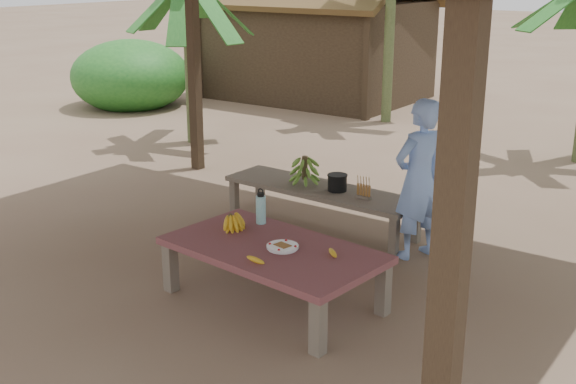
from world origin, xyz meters
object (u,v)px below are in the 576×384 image
Objects in this scene: work_table at (273,254)px; woman at (419,179)px; bench at (321,192)px; plate at (283,247)px; water_flask at (261,209)px; cooking_pot at (337,183)px; ripe_banana_bunch at (231,220)px.

work_table is 1.73m from woman.
bench is 1.91m from plate.
work_table is at bearing -178.78° from plate.
water_flask is 1.64× the size of cooking_pot.
bench is at bearing 99.89° from water_flask.
work_table is at bearing -42.89° from water_flask.
work_table is 0.85× the size of bench.
woman reaches higher than cooking_pot.
plate reaches higher than bench.
cooking_pot reaches higher than plate.
bench is at bearing 93.64° from ripe_banana_bunch.
woman is at bearing 77.68° from work_table.
bench is 1.40m from water_flask.
work_table is 1.82m from cooking_pot.
plate is 0.17× the size of woman.
bench is (-0.66, 1.75, -0.04)m from work_table.
water_flask is at bearing 63.06° from ripe_banana_bunch.
water_flask is 1.55m from woman.
cooking_pot is at bearing 2.74° from bench.
woman reaches higher than plate.
woman reaches higher than water_flask.
ripe_banana_bunch is (0.10, -1.62, 0.18)m from bench.
bench is 0.25m from cooking_pot.
water_flask is (0.24, -1.36, 0.24)m from bench.
plate is 1.84m from cooking_pot.
bench is at bearing -179.34° from cooking_pot.
work_table is 1.87m from bench.
work_table is 0.13m from plate.
water_flask is at bearing -15.39° from woman.
work_table is at bearing -13.06° from ripe_banana_bunch.
bench is 1.43× the size of woman.
plate is at bearing -36.96° from water_flask.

